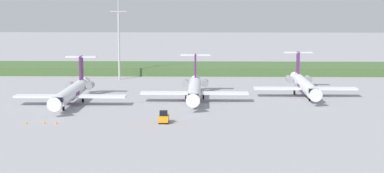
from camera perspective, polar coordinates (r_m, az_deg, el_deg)
ground_plane at (r=155.07m, az=0.16°, el=-0.17°), size 500.00×500.00×0.00m
grass_berm at (r=187.81m, az=0.36°, el=1.61°), size 320.00×20.00×2.29m
regional_jet_nearest at (r=134.55m, az=-10.65°, el=-0.46°), size 22.81×31.00×9.00m
regional_jet_second at (r=136.61m, az=0.22°, el=-0.20°), size 22.81×31.00×9.00m
regional_jet_third at (r=145.61m, az=9.96°, el=0.19°), size 22.81×31.00×9.00m
antenna_mast at (r=171.79m, az=-6.54°, el=4.43°), size 4.40×0.50×27.89m
baggage_tug at (r=112.49m, az=-2.53°, el=-2.76°), size 1.72×3.20×2.30m
safety_cone_front_marker at (r=115.31m, az=-14.54°, el=-3.11°), size 0.44×0.44×0.55m
safety_cone_mid_marker at (r=114.93m, az=-13.02°, el=-3.10°), size 0.44×0.44×0.55m
safety_cone_rear_marker at (r=113.92m, az=-11.99°, el=-3.17°), size 0.44×0.44×0.55m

